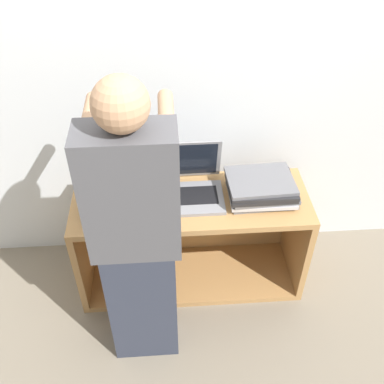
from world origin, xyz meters
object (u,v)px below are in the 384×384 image
at_px(laptop_stack_left, 120,195).
at_px(person, 137,241).
at_px(laptop_open, 190,185).
at_px(laptop_stack_right, 261,188).

xyz_separation_m(laptop_stack_left, person, (0.11, -0.45, 0.10)).
distance_m(laptop_stack_left, person, 0.47).
height_order(laptop_open, person, person).
relative_size(laptop_open, person, 0.22).
distance_m(laptop_open, laptop_stack_right, 0.39).
bearing_deg(person, laptop_stack_right, 33.61).
xyz_separation_m(laptop_stack_left, laptop_stack_right, (0.78, -0.00, 0.00)).
relative_size(laptop_open, laptop_stack_right, 0.93).
relative_size(laptop_open, laptop_stack_left, 0.94).
bearing_deg(laptop_stack_right, laptop_stack_left, 179.88).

